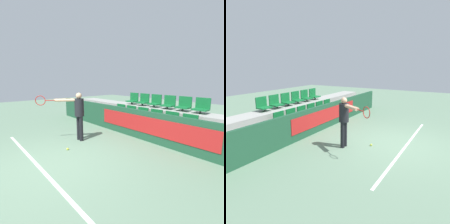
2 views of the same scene
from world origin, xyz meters
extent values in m
plane|color=slate|center=(0.00, 0.00, 0.00)|extent=(30.00, 30.00, 0.00)
cube|color=white|center=(0.00, -0.32, 0.00)|extent=(5.99, 0.08, 0.01)
cube|color=#1E4C33|center=(0.00, 3.11, 0.51)|extent=(10.82, 0.12, 1.02)
cube|color=red|center=(0.47, 3.04, 0.56)|extent=(4.53, 0.02, 0.56)
cube|color=#9E9E99|center=(0.00, 3.62, 0.23)|extent=(10.42, 0.86, 0.47)
cube|color=#9E9E99|center=(0.00, 4.48, 0.47)|extent=(10.42, 0.86, 0.93)
cylinder|color=#333333|center=(-1.57, 3.67, 0.52)|extent=(0.07, 0.07, 0.11)
cube|color=#146B33|center=(-1.57, 3.67, 0.60)|extent=(0.49, 0.37, 0.05)
cube|color=#146B33|center=(-1.57, 3.83, 0.81)|extent=(0.49, 0.04, 0.37)
cylinder|color=#333333|center=(-0.94, 3.67, 0.52)|extent=(0.07, 0.07, 0.11)
cube|color=#146B33|center=(-0.94, 3.67, 0.60)|extent=(0.49, 0.37, 0.05)
cube|color=#146B33|center=(-0.94, 3.83, 0.81)|extent=(0.49, 0.04, 0.37)
cylinder|color=#333333|center=(-0.31, 3.67, 0.52)|extent=(0.07, 0.07, 0.11)
cube|color=#146B33|center=(-0.31, 3.67, 0.60)|extent=(0.49, 0.37, 0.05)
cube|color=#146B33|center=(-0.31, 3.83, 0.81)|extent=(0.49, 0.04, 0.37)
cylinder|color=#333333|center=(0.31, 3.67, 0.52)|extent=(0.07, 0.07, 0.11)
cube|color=#146B33|center=(0.31, 3.67, 0.60)|extent=(0.49, 0.37, 0.05)
cube|color=#146B33|center=(0.31, 3.83, 0.81)|extent=(0.49, 0.04, 0.37)
cylinder|color=#333333|center=(0.94, 3.67, 0.52)|extent=(0.07, 0.07, 0.11)
cube|color=#146B33|center=(0.94, 3.67, 0.60)|extent=(0.49, 0.37, 0.05)
cube|color=#146B33|center=(0.94, 3.83, 0.81)|extent=(0.49, 0.04, 0.37)
cylinder|color=#333333|center=(1.57, 3.67, 0.52)|extent=(0.07, 0.07, 0.11)
cube|color=#146B33|center=(1.57, 3.67, 0.60)|extent=(0.49, 0.37, 0.05)
cube|color=#146B33|center=(1.57, 3.83, 0.81)|extent=(0.49, 0.04, 0.37)
cylinder|color=#333333|center=(-1.57, 4.52, 0.99)|extent=(0.07, 0.07, 0.11)
cube|color=#146B33|center=(-1.57, 4.52, 1.07)|extent=(0.49, 0.37, 0.05)
cube|color=#146B33|center=(-1.57, 4.69, 1.28)|extent=(0.49, 0.04, 0.37)
cylinder|color=#333333|center=(-0.94, 4.52, 0.99)|extent=(0.07, 0.07, 0.11)
cube|color=#146B33|center=(-0.94, 4.52, 1.07)|extent=(0.49, 0.37, 0.05)
cube|color=#146B33|center=(-0.94, 4.69, 1.28)|extent=(0.49, 0.04, 0.37)
cylinder|color=#333333|center=(-0.31, 4.52, 0.99)|extent=(0.07, 0.07, 0.11)
cube|color=#146B33|center=(-0.31, 4.52, 1.07)|extent=(0.49, 0.37, 0.05)
cube|color=#146B33|center=(-0.31, 4.69, 1.28)|extent=(0.49, 0.04, 0.37)
cylinder|color=#333333|center=(0.31, 4.52, 0.99)|extent=(0.07, 0.07, 0.11)
cube|color=#146B33|center=(0.31, 4.52, 1.07)|extent=(0.49, 0.37, 0.05)
cube|color=#146B33|center=(0.31, 4.69, 1.28)|extent=(0.49, 0.04, 0.37)
cylinder|color=#333333|center=(0.94, 4.52, 0.99)|extent=(0.07, 0.07, 0.11)
cube|color=#146B33|center=(0.94, 4.52, 1.07)|extent=(0.49, 0.37, 0.05)
cube|color=#146B33|center=(0.94, 4.69, 1.28)|extent=(0.49, 0.04, 0.37)
cylinder|color=#333333|center=(1.57, 4.52, 0.99)|extent=(0.07, 0.07, 0.11)
cube|color=#146B33|center=(1.57, 4.52, 1.07)|extent=(0.49, 0.37, 0.05)
cube|color=#146B33|center=(1.57, 4.69, 1.28)|extent=(0.49, 0.04, 0.37)
cylinder|color=black|center=(-1.19, 1.42, 0.42)|extent=(0.13, 0.13, 0.85)
cylinder|color=black|center=(-1.01, 1.42, 0.42)|extent=(0.13, 0.13, 0.85)
cylinder|color=black|center=(-1.10, 1.42, 1.14)|extent=(0.31, 0.31, 0.59)
sphere|color=tan|center=(-1.10, 1.42, 1.54)|extent=(0.20, 0.20, 0.20)
cylinder|color=tan|center=(-1.39, 1.03, 1.40)|extent=(0.40, 0.57, 0.09)
cylinder|color=tan|center=(-1.30, 1.03, 1.40)|extent=(0.40, 0.57, 0.09)
cylinder|color=#AD231E|center=(-1.59, 0.64, 1.40)|extent=(0.18, 0.27, 0.03)
torus|color=#AD231E|center=(-1.75, 0.38, 1.40)|extent=(0.19, 0.29, 0.32)
sphere|color=#CCDB33|center=(-0.57, 0.68, 0.03)|extent=(0.07, 0.07, 0.07)
camera|label=1|loc=(4.00, -1.53, 2.04)|focal=28.00mm
camera|label=2|loc=(-6.99, -1.84, 2.69)|focal=35.00mm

